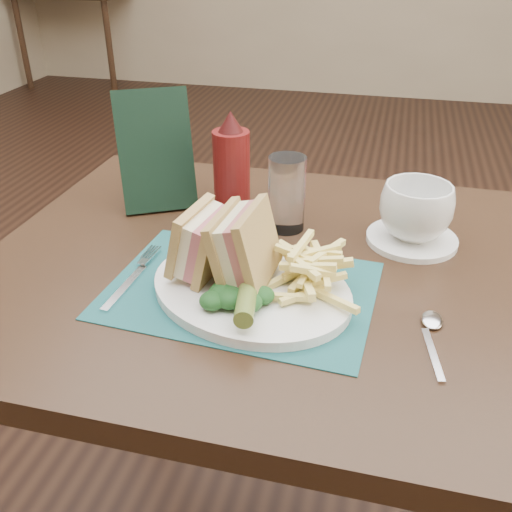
# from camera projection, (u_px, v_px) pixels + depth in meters

# --- Properties ---
(floor) EXTENTS (7.00, 7.00, 0.00)m
(floor) POSITION_uv_depth(u_px,v_px,m) (303.00, 393.00, 1.70)
(floor) COLOR black
(floor) RESTS_ON ground
(wall_back) EXTENTS (6.00, 0.00, 6.00)m
(wall_back) POSITION_uv_depth(u_px,v_px,m) (377.00, 96.00, 4.63)
(wall_back) COLOR tan
(wall_back) RESTS_ON ground
(table_main) EXTENTS (0.90, 0.75, 0.75)m
(table_main) POSITION_uv_depth(u_px,v_px,m) (266.00, 427.00, 1.09)
(table_main) COLOR black
(table_main) RESTS_ON ground
(table_bg_left) EXTENTS (0.90, 0.75, 0.75)m
(table_bg_left) POSITION_uv_depth(u_px,v_px,m) (84.00, 37.00, 4.85)
(table_bg_left) COLOR black
(table_bg_left) RESTS_ON ground
(placemat) EXTENTS (0.39, 0.29, 0.00)m
(placemat) POSITION_uv_depth(u_px,v_px,m) (241.00, 290.00, 0.83)
(placemat) COLOR #195052
(placemat) RESTS_ON table_main
(plate) EXTENTS (0.37, 0.33, 0.01)m
(plate) POSITION_uv_depth(u_px,v_px,m) (251.00, 289.00, 0.81)
(plate) COLOR white
(plate) RESTS_ON placemat
(sandwich_half_a) EXTENTS (0.09, 0.11, 0.10)m
(sandwich_half_a) POSITION_uv_depth(u_px,v_px,m) (190.00, 239.00, 0.82)
(sandwich_half_a) COLOR tan
(sandwich_half_a) RESTS_ON plate
(sandwich_half_b) EXTENTS (0.09, 0.12, 0.11)m
(sandwich_half_b) POSITION_uv_depth(u_px,v_px,m) (230.00, 243.00, 0.80)
(sandwich_half_b) COLOR tan
(sandwich_half_b) RESTS_ON plate
(kale_garnish) EXTENTS (0.11, 0.08, 0.03)m
(kale_garnish) POSITION_uv_depth(u_px,v_px,m) (239.00, 300.00, 0.75)
(kale_garnish) COLOR #153918
(kale_garnish) RESTS_ON plate
(pickle_spear) EXTENTS (0.05, 0.12, 0.03)m
(pickle_spear) POSITION_uv_depth(u_px,v_px,m) (247.00, 295.00, 0.75)
(pickle_spear) COLOR #546827
(pickle_spear) RESTS_ON plate
(fries_pile) EXTENTS (0.18, 0.20, 0.06)m
(fries_pile) POSITION_uv_depth(u_px,v_px,m) (307.00, 265.00, 0.80)
(fries_pile) COLOR #FCE87E
(fries_pile) RESTS_ON plate
(fork) EXTENTS (0.04, 0.17, 0.01)m
(fork) POSITION_uv_depth(u_px,v_px,m) (133.00, 275.00, 0.85)
(fork) COLOR silver
(fork) RESTS_ON placemat
(spoon) EXTENTS (0.06, 0.15, 0.01)m
(spoon) POSITION_uv_depth(u_px,v_px,m) (433.00, 340.00, 0.72)
(spoon) COLOR silver
(spoon) RESTS_ON table_main
(saucer) EXTENTS (0.18, 0.18, 0.01)m
(saucer) POSITION_uv_depth(u_px,v_px,m) (412.00, 239.00, 0.95)
(saucer) COLOR white
(saucer) RESTS_ON table_main
(coffee_cup) EXTENTS (0.17, 0.17, 0.09)m
(coffee_cup) POSITION_uv_depth(u_px,v_px,m) (416.00, 211.00, 0.93)
(coffee_cup) COLOR white
(coffee_cup) RESTS_ON saucer
(drinking_glass) EXTENTS (0.08, 0.08, 0.13)m
(drinking_glass) POSITION_uv_depth(u_px,v_px,m) (287.00, 194.00, 0.97)
(drinking_glass) COLOR white
(drinking_glass) RESTS_ON table_main
(ketchup_bottle) EXTENTS (0.07, 0.07, 0.19)m
(ketchup_bottle) POSITION_uv_depth(u_px,v_px,m) (231.00, 163.00, 1.01)
(ketchup_bottle) COLOR #590F0F
(ketchup_bottle) RESTS_ON table_main
(check_presenter) EXTENTS (0.16, 0.14, 0.21)m
(check_presenter) POSITION_uv_depth(u_px,v_px,m) (156.00, 151.00, 1.03)
(check_presenter) COLOR black
(check_presenter) RESTS_ON table_main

